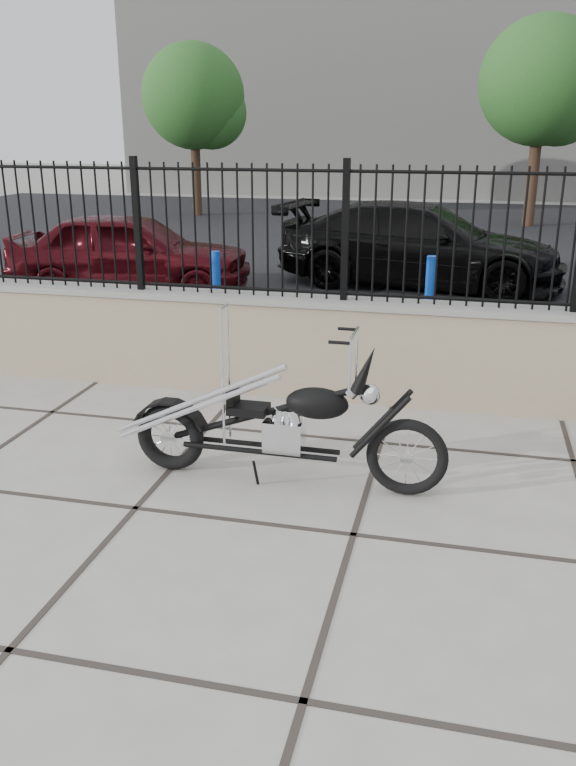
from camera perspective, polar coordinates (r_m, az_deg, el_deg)
The scene contains 12 objects.
ground_plane at distance 5.26m, azimuth -11.57°, elevation -9.37°, with size 90.00×90.00×0.00m, color #99968E.
parking_lot at distance 16.97m, azimuth 6.40°, elevation 10.55°, with size 30.00×30.00×0.00m, color black.
retaining_wall at distance 7.26m, azimuth -3.65°, elevation 3.08°, with size 14.00×0.36×0.96m, color gray.
iron_fence at distance 7.04m, azimuth -3.83°, elevation 11.56°, with size 14.00×0.08×1.20m, color black.
background_building at distance 30.77m, azimuth 10.29°, elevation 21.61°, with size 22.00×6.00×8.00m, color beige.
chopper_motorcycle at distance 5.27m, azimuth -0.76°, elevation -1.03°, with size 2.20×0.39×1.32m, color black, non-canonical shape.
car_red at distance 11.90m, azimuth -11.95°, elevation 9.73°, with size 1.49×3.69×1.26m, color #3F090E.
car_black at distance 12.38m, azimuth 10.03°, elevation 10.35°, with size 1.85×4.55×1.32m, color black.
bollard_a at distance 10.01m, azimuth -5.47°, elevation 7.38°, with size 0.11×0.11×0.93m, color #0A18A3.
bollard_b at distance 9.00m, azimuth 10.76°, elevation 6.22°, with size 0.13×0.13×1.05m, color #0B1BAA.
tree_left at distance 22.45m, azimuth -7.27°, elevation 21.23°, with size 2.87×2.87×4.84m.
tree_right at distance 20.76m, azimuth 18.90°, elevation 21.37°, with size 3.09×3.09×5.22m.
Camera 1 is at (2.06, -4.17, 2.47)m, focal length 35.00 mm.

